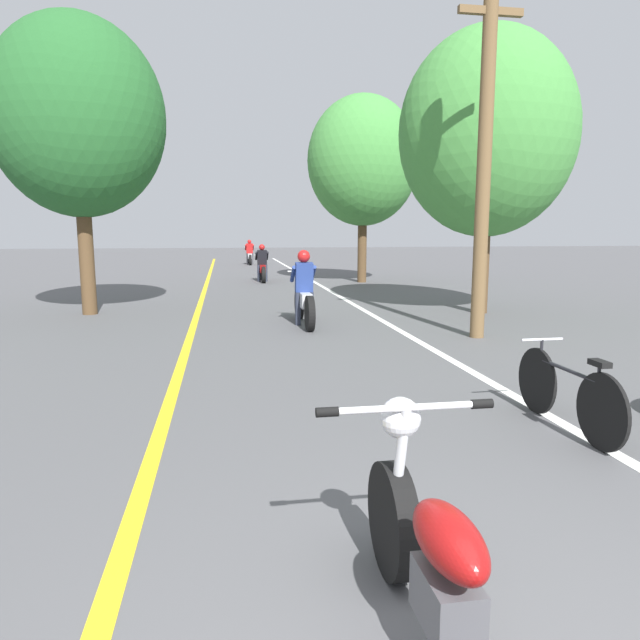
% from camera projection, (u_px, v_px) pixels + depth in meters
% --- Properties ---
extents(lane_stripe_center, '(0.14, 48.00, 0.01)m').
position_uv_depth(lane_stripe_center, '(199.00, 307.00, 13.84)').
color(lane_stripe_center, yellow).
rests_on(lane_stripe_center, ground).
extents(lane_stripe_edge, '(0.14, 48.00, 0.01)m').
position_uv_depth(lane_stripe_edge, '(353.00, 304.00, 14.46)').
color(lane_stripe_edge, white).
rests_on(lane_stripe_edge, ground).
extents(utility_pole, '(1.10, 0.24, 5.96)m').
position_uv_depth(utility_pole, '(484.00, 158.00, 9.54)').
color(utility_pole, brown).
rests_on(utility_pole, ground).
extents(roadside_tree_right_near, '(3.88, 3.49, 6.17)m').
position_uv_depth(roadside_tree_right_near, '(488.00, 134.00, 12.37)').
color(roadside_tree_right_near, '#513A23').
rests_on(roadside_tree_right_near, ground).
extents(roadside_tree_right_far, '(3.92, 3.53, 6.51)m').
position_uv_depth(roadside_tree_right_far, '(363.00, 161.00, 19.95)').
color(roadside_tree_right_far, '#513A23').
rests_on(roadside_tree_right_far, ground).
extents(roadside_tree_left, '(3.66, 3.29, 6.34)m').
position_uv_depth(roadside_tree_left, '(78.00, 118.00, 12.11)').
color(roadside_tree_left, '#513A23').
rests_on(roadside_tree_left, ground).
extents(motorcycle_foreground, '(0.90, 2.14, 1.03)m').
position_uv_depth(motorcycle_foreground, '(442.00, 577.00, 2.38)').
color(motorcycle_foreground, black).
rests_on(motorcycle_foreground, ground).
extents(motorcycle_rider_lead, '(0.50, 2.18, 1.48)m').
position_uv_depth(motorcycle_rider_lead, '(304.00, 297.00, 11.27)').
color(motorcycle_rider_lead, black).
rests_on(motorcycle_rider_lead, ground).
extents(motorcycle_rider_mid, '(0.50, 1.99, 1.35)m').
position_uv_depth(motorcycle_rider_mid, '(262.00, 267.00, 20.82)').
color(motorcycle_rider_mid, black).
rests_on(motorcycle_rider_mid, ground).
extents(motorcycle_rider_far, '(0.50, 2.00, 1.35)m').
position_uv_depth(motorcycle_rider_far, '(250.00, 255.00, 31.11)').
color(motorcycle_rider_far, black).
rests_on(motorcycle_rider_far, ground).
extents(bicycle_parked, '(0.44, 1.71, 0.79)m').
position_uv_depth(bicycle_parked, '(567.00, 392.00, 5.33)').
color(bicycle_parked, black).
rests_on(bicycle_parked, ground).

